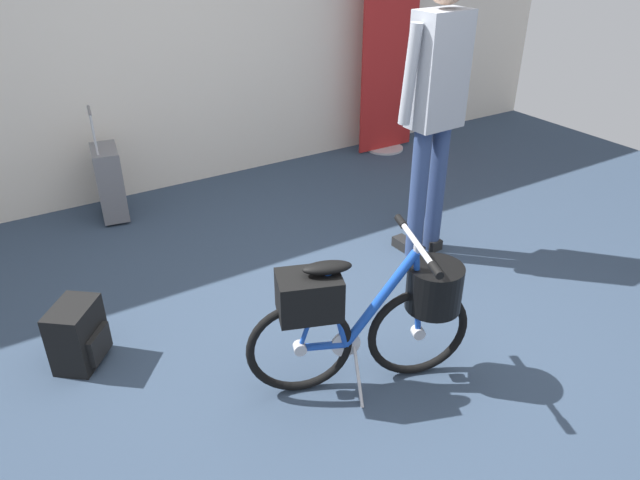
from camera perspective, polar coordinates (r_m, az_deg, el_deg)
The scene contains 7 objects.
ground_plane at distance 3.16m, azimuth 2.93°, elevation -10.28°, with size 8.12×8.12×0.00m, color #2D3D51.
back_wall at distance 4.84m, azimuth -15.39°, elevation 20.02°, with size 8.12×0.10×2.64m, color silver.
floor_banner_stand at distance 5.61m, azimuth 6.73°, elevation 16.52°, with size 0.60×0.36×1.79m.
folding_bike_foreground at distance 2.72m, azimuth 4.98°, elevation -6.91°, with size 1.02×0.56×0.76m.
visitor_near_wall at distance 3.66m, azimuth 11.21°, elevation 13.43°, with size 0.54×0.29×1.80m.
rolling_suitcase at distance 4.60m, azimuth -19.77°, elevation 5.34°, with size 0.24×0.38×0.83m.
backpack_on_floor at distance 3.20m, azimuth -22.42°, elevation -8.52°, with size 0.32×0.33×0.34m.
Camera 1 is at (-1.42, -1.99, 2.00)m, focal length 32.95 mm.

